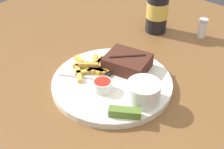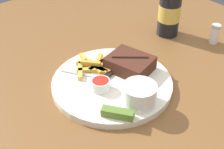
# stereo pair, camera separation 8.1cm
# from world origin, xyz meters

# --- Properties ---
(dining_table) EXTENTS (1.39, 1.35, 0.73)m
(dining_table) POSITION_xyz_m (0.00, 0.00, 0.67)
(dining_table) COLOR brown
(dining_table) RESTS_ON ground_plane
(dinner_plate) EXTENTS (0.32, 0.32, 0.02)m
(dinner_plate) POSITION_xyz_m (0.00, 0.00, 0.74)
(dinner_plate) COLOR silver
(dinner_plate) RESTS_ON dining_table
(steak_portion) EXTENTS (0.14, 0.12, 0.04)m
(steak_portion) POSITION_xyz_m (-0.01, 0.07, 0.77)
(steak_portion) COLOR #472319
(steak_portion) RESTS_ON dinner_plate
(fries_pile) EXTENTS (0.12, 0.13, 0.02)m
(fries_pile) POSITION_xyz_m (-0.08, -0.00, 0.76)
(fries_pile) COLOR gold
(fries_pile) RESTS_ON dinner_plate
(coleslaw_cup) EXTENTS (0.08, 0.08, 0.05)m
(coleslaw_cup) POSITION_xyz_m (0.11, -0.01, 0.78)
(coleslaw_cup) COLOR white
(coleslaw_cup) RESTS_ON dinner_plate
(dipping_sauce_cup) EXTENTS (0.05, 0.05, 0.03)m
(dipping_sauce_cup) POSITION_xyz_m (0.01, -0.05, 0.77)
(dipping_sauce_cup) COLOR silver
(dipping_sauce_cup) RESTS_ON dinner_plate
(pickle_spear) EXTENTS (0.07, 0.06, 0.02)m
(pickle_spear) POSITION_xyz_m (0.11, -0.08, 0.76)
(pickle_spear) COLOR #567A2D
(pickle_spear) RESTS_ON dinner_plate
(fork_utensil) EXTENTS (0.12, 0.08, 0.00)m
(fork_utensil) POSITION_xyz_m (-0.07, -0.04, 0.75)
(fork_utensil) COLOR #B7B7BC
(fork_utensil) RESTS_ON dinner_plate
(knife_utensil) EXTENTS (0.06, 0.16, 0.01)m
(knife_utensil) POSITION_xyz_m (-0.03, 0.03, 0.75)
(knife_utensil) COLOR #B7B7BC
(knife_utensil) RESTS_ON dinner_plate
(beer_bottle) EXTENTS (0.07, 0.07, 0.23)m
(beer_bottle) POSITION_xyz_m (-0.09, 0.33, 0.81)
(beer_bottle) COLOR black
(beer_bottle) RESTS_ON dining_table
(salt_shaker) EXTENTS (0.03, 0.03, 0.07)m
(salt_shaker) POSITION_xyz_m (0.05, 0.40, 0.76)
(salt_shaker) COLOR white
(salt_shaker) RESTS_ON dining_table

